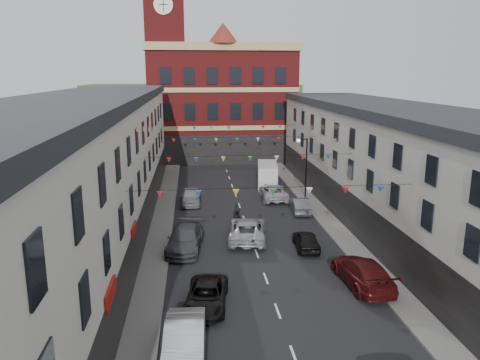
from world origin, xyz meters
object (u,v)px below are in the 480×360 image
object	(u,v)px
car_right_e	(300,205)
car_right_f	(274,192)
car_left_c	(206,296)
pedestrian	(237,214)
car_left_b	(184,342)
car_left_d	(185,239)
moving_car	(247,229)
street_lamp	(304,160)
car_left_e	(191,196)
car_right_c	(363,272)
car_right_d	(306,240)
white_van	(267,174)

from	to	relation	value
car_right_e	car_right_f	world-z (taller)	car_right_f
car_left_c	pedestrian	xyz separation A→B (m)	(2.92, 13.46, 0.29)
car_left_b	car_left_d	distance (m)	13.03
car_left_b	moving_car	bearing A→B (deg)	75.47
street_lamp	moving_car	xyz separation A→B (m)	(-6.87, -11.10, -3.10)
car_right_e	car_left_e	bearing A→B (deg)	-16.11
street_lamp	car_left_e	distance (m)	11.57
car_right_c	car_right_d	size ratio (longest dim) A/B	1.45
car_right_f	white_van	xyz separation A→B (m)	(0.36, 6.12, 0.46)
car_right_c	car_right_d	xyz separation A→B (m)	(-1.90, 5.98, -0.15)
car_right_c	moving_car	xyz separation A→B (m)	(-5.82, 8.36, -0.01)
car_left_d	white_van	bearing A→B (deg)	71.54
car_right_d	white_van	size ratio (longest dim) A/B	0.72
car_left_b	pedestrian	distance (m)	18.48
car_left_c	car_left_e	xyz separation A→B (m)	(-0.84, 20.21, 0.13)
car_left_e	car_right_f	size ratio (longest dim) A/B	0.86
car_left_b	car_right_e	distance (m)	23.33
white_van	pedestrian	world-z (taller)	white_van
car_left_c	car_left_d	world-z (taller)	car_left_d
car_left_e	pedestrian	size ratio (longest dim) A/B	2.44
street_lamp	car_right_c	world-z (taller)	street_lamp
car_left_d	car_right_c	bearing A→B (deg)	-26.06
car_left_d	car_right_f	world-z (taller)	car_left_d
car_left_d	car_right_e	size ratio (longest dim) A/B	1.36
car_left_d	car_right_d	world-z (taller)	car_left_d
car_left_c	car_right_f	size ratio (longest dim) A/B	0.87
street_lamp	car_left_e	bearing A→B (deg)	-175.09
car_left_d	car_left_e	xyz separation A→B (m)	(0.39, 11.75, -0.05)
car_left_d	car_right_f	distance (m)	15.27
street_lamp	car_right_f	size ratio (longest dim) A/B	1.14
car_left_b	car_right_c	size ratio (longest dim) A/B	0.89
car_left_c	car_left_e	distance (m)	20.22
street_lamp	car_left_d	xyz separation A→B (m)	(-11.48, -12.71, -3.09)
car_right_c	car_right_f	world-z (taller)	car_right_c
moving_car	car_left_e	bearing A→B (deg)	-59.60
street_lamp	car_left_d	bearing A→B (deg)	-132.10
pedestrian	car_right_e	bearing A→B (deg)	27.07
pedestrian	car_left_d	bearing A→B (deg)	-129.63
pedestrian	car_right_f	bearing A→B (deg)	60.21
car_left_d	pedestrian	world-z (taller)	pedestrian
street_lamp	car_right_c	distance (m)	19.73
car_left_c	white_van	size ratio (longest dim) A/B	0.85
car_left_d	car_left_e	size ratio (longest dim) A/B	1.25
street_lamp	car_right_e	bearing A→B (deg)	-106.42
car_left_b	car_right_f	distance (m)	27.03
car_left_d	moving_car	bearing A→B (deg)	26.00
car_right_d	white_van	bearing A→B (deg)	-87.24
street_lamp	car_right_d	bearing A→B (deg)	-102.35
car_right_c	car_left_c	bearing A→B (deg)	6.82
moving_car	street_lamp	bearing A→B (deg)	-113.93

